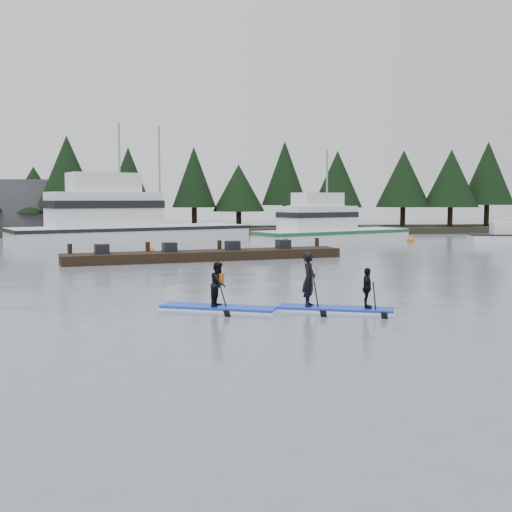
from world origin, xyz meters
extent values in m
plane|color=slate|center=(0.00, 0.00, 0.00)|extent=(160.00, 160.00, 0.00)
cube|color=#2D281E|center=(0.00, 42.00, 0.30)|extent=(70.00, 8.00, 0.60)
cube|color=#4C4C51|center=(-14.00, 44.00, 2.50)|extent=(18.00, 6.00, 5.00)
cube|color=white|center=(-5.34, 30.14, 0.12)|extent=(17.85, 10.87, 2.31)
cube|color=white|center=(-7.27, 29.38, 2.52)|extent=(8.51, 6.10, 2.50)
cylinder|color=gray|center=(-6.15, 29.82, 5.02)|extent=(0.14, 0.14, 7.50)
cube|color=white|center=(9.49, 28.14, 0.09)|extent=(12.79, 8.39, 1.78)
cube|color=white|center=(8.14, 27.52, 1.87)|extent=(6.15, 4.65, 1.78)
cylinder|color=gray|center=(8.93, 27.88, 3.93)|extent=(0.14, 0.14, 5.91)
cube|color=black|center=(-1.05, 16.11, 0.25)|extent=(15.21, 4.93, 0.50)
sphere|color=#FF650C|center=(15.57, 27.98, 0.00)|extent=(0.52, 0.52, 0.52)
sphere|color=#FF650C|center=(-4.03, 21.20, 0.00)|extent=(0.52, 0.52, 0.52)
cube|color=blue|center=(-2.03, 0.52, 0.06)|extent=(3.50, 2.18, 0.13)
imported|color=black|center=(-2.03, 0.52, 0.78)|extent=(0.71, 0.78, 1.31)
cube|color=#E45B13|center=(-2.03, 0.52, 0.94)|extent=(0.36, 0.30, 0.32)
cylinder|color=black|center=(-1.89, 0.22, 0.33)|extent=(0.50, 0.78, 1.51)
cube|color=#1534C8|center=(1.36, -0.19, 0.06)|extent=(3.41, 1.98, 0.12)
imported|color=black|center=(0.62, 0.11, 0.92)|extent=(0.57, 0.69, 1.61)
cylinder|color=black|center=(0.77, -0.19, 0.48)|extent=(0.50, 0.84, 1.61)
imported|color=black|center=(2.20, -0.52, 0.71)|extent=(0.53, 0.75, 1.18)
cylinder|color=black|center=(2.35, -0.82, 0.25)|extent=(0.46, 0.77, 1.47)
camera|label=1|loc=(-3.99, -18.20, 3.30)|focal=45.00mm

